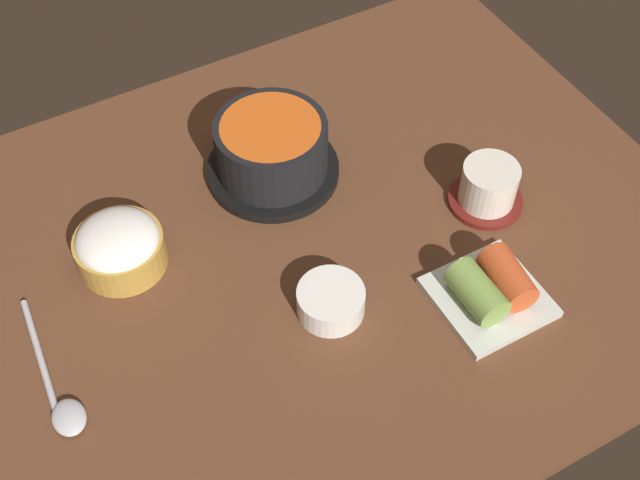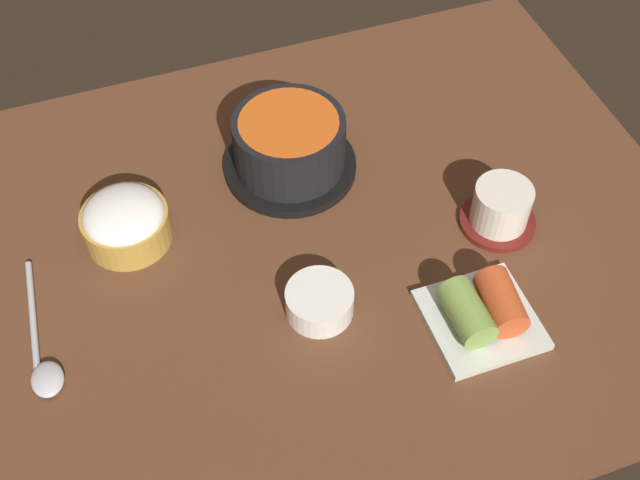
{
  "view_description": "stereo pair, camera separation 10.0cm",
  "coord_description": "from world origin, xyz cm",
  "px_view_note": "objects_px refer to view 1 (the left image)",
  "views": [
    {
      "loc": [
        -27.89,
        -56.27,
        83.32
      ],
      "look_at": [
        2.0,
        -2.0,
        5.0
      ],
      "focal_mm": 46.3,
      "sensor_mm": 36.0,
      "label": 1
    },
    {
      "loc": [
        -18.79,
        -60.37,
        83.32
      ],
      "look_at": [
        2.0,
        -2.0,
        5.0
      ],
      "focal_mm": 46.3,
      "sensor_mm": 36.0,
      "label": 2
    }
  ],
  "objects_px": {
    "stone_pot": "(272,151)",
    "tea_cup_with_saucer": "(488,187)",
    "spoon": "(59,397)",
    "kimchi_plate": "(491,289)",
    "banchan_cup_center": "(331,301)",
    "rice_bowl": "(119,246)"
  },
  "relations": [
    {
      "from": "stone_pot",
      "to": "banchan_cup_center",
      "type": "relative_size",
      "value": 2.21
    },
    {
      "from": "rice_bowl",
      "to": "kimchi_plate",
      "type": "distance_m",
      "value": 0.45
    },
    {
      "from": "tea_cup_with_saucer",
      "to": "spoon",
      "type": "distance_m",
      "value": 0.57
    },
    {
      "from": "tea_cup_with_saucer",
      "to": "banchan_cup_center",
      "type": "xyz_separation_m",
      "value": [
        -0.26,
        -0.05,
        -0.01
      ]
    },
    {
      "from": "stone_pot",
      "to": "spoon",
      "type": "height_order",
      "value": "stone_pot"
    },
    {
      "from": "kimchi_plate",
      "to": "stone_pot",
      "type": "bearing_deg",
      "value": 113.19
    },
    {
      "from": "tea_cup_with_saucer",
      "to": "spoon",
      "type": "bearing_deg",
      "value": -179.04
    },
    {
      "from": "banchan_cup_center",
      "to": "spoon",
      "type": "distance_m",
      "value": 0.32
    },
    {
      "from": "kimchi_plate",
      "to": "banchan_cup_center",
      "type": "bearing_deg",
      "value": 155.46
    },
    {
      "from": "stone_pot",
      "to": "spoon",
      "type": "relative_size",
      "value": 0.92
    },
    {
      "from": "banchan_cup_center",
      "to": "stone_pot",
      "type": "bearing_deg",
      "value": 80.16
    },
    {
      "from": "stone_pot",
      "to": "rice_bowl",
      "type": "relative_size",
      "value": 1.63
    },
    {
      "from": "rice_bowl",
      "to": "kimchi_plate",
      "type": "relative_size",
      "value": 0.88
    },
    {
      "from": "stone_pot",
      "to": "kimchi_plate",
      "type": "relative_size",
      "value": 1.43
    },
    {
      "from": "banchan_cup_center",
      "to": "spoon",
      "type": "xyz_separation_m",
      "value": [
        -0.32,
        0.04,
        -0.01
      ]
    },
    {
      "from": "tea_cup_with_saucer",
      "to": "rice_bowl",
      "type": "bearing_deg",
      "value": 163.2
    },
    {
      "from": "rice_bowl",
      "to": "spoon",
      "type": "height_order",
      "value": "rice_bowl"
    },
    {
      "from": "stone_pot",
      "to": "tea_cup_with_saucer",
      "type": "xyz_separation_m",
      "value": [
        0.22,
        -0.18,
        -0.01
      ]
    },
    {
      "from": "rice_bowl",
      "to": "banchan_cup_center",
      "type": "xyz_separation_m",
      "value": [
        0.19,
        -0.18,
        -0.01
      ]
    },
    {
      "from": "banchan_cup_center",
      "to": "tea_cup_with_saucer",
      "type": "bearing_deg",
      "value": 10.77
    },
    {
      "from": "banchan_cup_center",
      "to": "rice_bowl",
      "type": "bearing_deg",
      "value": 135.72
    },
    {
      "from": "banchan_cup_center",
      "to": "kimchi_plate",
      "type": "distance_m",
      "value": 0.19
    }
  ]
}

